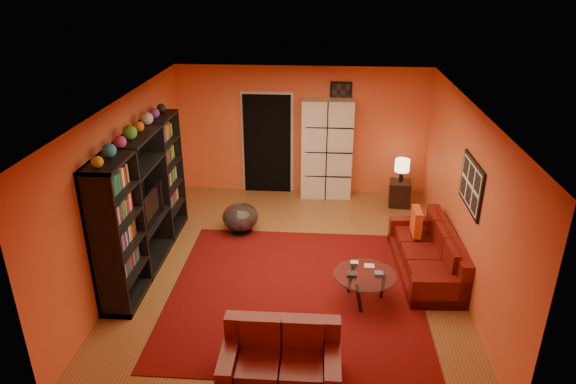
# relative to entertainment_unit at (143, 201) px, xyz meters

# --- Properties ---
(floor) EXTENTS (6.00, 6.00, 0.00)m
(floor) POSITION_rel_entertainment_unit_xyz_m (2.27, 0.00, -1.05)
(floor) COLOR brown
(floor) RESTS_ON ground
(ceiling) EXTENTS (6.00, 6.00, 0.00)m
(ceiling) POSITION_rel_entertainment_unit_xyz_m (2.27, 0.00, 1.55)
(ceiling) COLOR white
(ceiling) RESTS_ON wall_back
(wall_back) EXTENTS (6.00, 0.00, 6.00)m
(wall_back) POSITION_rel_entertainment_unit_xyz_m (2.27, 3.00, 0.25)
(wall_back) COLOR #E25B31
(wall_back) RESTS_ON floor
(wall_front) EXTENTS (6.00, 0.00, 6.00)m
(wall_front) POSITION_rel_entertainment_unit_xyz_m (2.27, -3.00, 0.25)
(wall_front) COLOR #E25B31
(wall_front) RESTS_ON floor
(wall_left) EXTENTS (0.00, 6.00, 6.00)m
(wall_left) POSITION_rel_entertainment_unit_xyz_m (-0.23, 0.00, 0.25)
(wall_left) COLOR #E25B31
(wall_left) RESTS_ON floor
(wall_right) EXTENTS (0.00, 6.00, 6.00)m
(wall_right) POSITION_rel_entertainment_unit_xyz_m (4.78, 0.00, 0.25)
(wall_right) COLOR #E25B31
(wall_right) RESTS_ON floor
(rug) EXTENTS (3.60, 3.60, 0.01)m
(rug) POSITION_rel_entertainment_unit_xyz_m (2.38, -0.70, -1.04)
(rug) COLOR #500909
(rug) RESTS_ON floor
(doorway) EXTENTS (0.95, 0.10, 2.04)m
(doorway) POSITION_rel_entertainment_unit_xyz_m (1.57, 2.96, -0.03)
(doorway) COLOR black
(doorway) RESTS_ON floor
(wall_art_right) EXTENTS (0.03, 1.00, 0.70)m
(wall_art_right) POSITION_rel_entertainment_unit_xyz_m (4.75, -0.30, 0.55)
(wall_art_right) COLOR black
(wall_art_right) RESTS_ON wall_right
(wall_art_back) EXTENTS (0.42, 0.03, 0.52)m
(wall_art_back) POSITION_rel_entertainment_unit_xyz_m (3.02, 2.98, 1.00)
(wall_art_back) COLOR black
(wall_art_back) RESTS_ON wall_back
(entertainment_unit) EXTENTS (0.45, 3.00, 2.10)m
(entertainment_unit) POSITION_rel_entertainment_unit_xyz_m (0.00, 0.00, 0.00)
(entertainment_unit) COLOR black
(entertainment_unit) RESTS_ON floor
(tv) EXTENTS (0.92, 0.12, 0.53)m
(tv) POSITION_rel_entertainment_unit_xyz_m (0.05, -0.03, -0.07)
(tv) COLOR black
(tv) RESTS_ON entertainment_unit
(sofa) EXTENTS (0.92, 2.03, 0.85)m
(sofa) POSITION_rel_entertainment_unit_xyz_m (4.41, 0.01, -0.76)
(sofa) COLOR #520C0B
(sofa) RESTS_ON rug
(loveseat) EXTENTS (1.33, 0.80, 0.85)m
(loveseat) POSITION_rel_entertainment_unit_xyz_m (2.31, -2.42, -0.76)
(loveseat) COLOR #520C0B
(loveseat) RESTS_ON rug
(throw_pillow) EXTENTS (0.12, 0.42, 0.42)m
(throw_pillow) POSITION_rel_entertainment_unit_xyz_m (4.22, 0.46, -0.42)
(throw_pillow) COLOR #E44519
(throw_pillow) RESTS_ON sofa
(coffee_table) EXTENTS (0.87, 0.87, 0.43)m
(coffee_table) POSITION_rel_entertainment_unit_xyz_m (3.35, -0.84, -0.66)
(coffee_table) COLOR silver
(coffee_table) RESTS_ON floor
(storage_cabinet) EXTENTS (1.01, 0.47, 2.00)m
(storage_cabinet) POSITION_rel_entertainment_unit_xyz_m (2.78, 2.80, -0.05)
(storage_cabinet) COLOR silver
(storage_cabinet) RESTS_ON floor
(bowl_chair) EXTENTS (0.64, 0.64, 0.52)m
(bowl_chair) POSITION_rel_entertainment_unit_xyz_m (1.29, 1.08, -0.77)
(bowl_chair) COLOR black
(bowl_chair) RESTS_ON floor
(side_table) EXTENTS (0.44, 0.44, 0.50)m
(side_table) POSITION_rel_entertainment_unit_xyz_m (4.24, 2.42, -0.80)
(side_table) COLOR black
(side_table) RESTS_ON floor
(table_lamp) EXTENTS (0.28, 0.28, 0.46)m
(table_lamp) POSITION_rel_entertainment_unit_xyz_m (4.24, 2.42, -0.23)
(table_lamp) COLOR black
(table_lamp) RESTS_ON side_table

